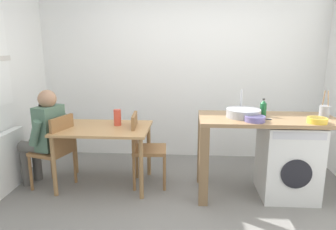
{
  "coord_description": "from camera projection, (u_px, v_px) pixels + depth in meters",
  "views": [
    {
      "loc": [
        0.12,
        -2.89,
        1.69
      ],
      "look_at": [
        -0.11,
        0.45,
        0.93
      ],
      "focal_mm": 32.58,
      "sensor_mm": 36.0,
      "label": 1
    }
  ],
  "objects": [
    {
      "name": "washing_machine",
      "position": [
        288.0,
        160.0,
        3.46
      ],
      "size": [
        0.6,
        0.61,
        0.86
      ],
      "color": "silver",
      "rests_on": "ground_plane"
    },
    {
      "name": "kitchen_counter",
      "position": [
        247.0,
        131.0,
        3.43
      ],
      "size": [
        1.5,
        0.68,
        0.92
      ],
      "color": "olive",
      "rests_on": "ground_plane"
    },
    {
      "name": "scissors",
      "position": [
        265.0,
        119.0,
        3.28
      ],
      "size": [
        0.15,
        0.06,
        0.01
      ],
      "color": "#B2B2B7",
      "rests_on": "kitchen_counter"
    },
    {
      "name": "seated_person",
      "position": [
        44.0,
        133.0,
        3.65
      ],
      "size": [
        0.55,
        0.54,
        1.2
      ],
      "rotation": [
        0.0,
        0.0,
        1.28
      ],
      "color": "#595651",
      "rests_on": "ground_plane"
    },
    {
      "name": "colander",
      "position": [
        317.0,
        120.0,
        3.13
      ],
      "size": [
        0.2,
        0.2,
        0.06
      ],
      "color": "gold",
      "rests_on": "kitchen_counter"
    },
    {
      "name": "dining_table",
      "position": [
        104.0,
        135.0,
        3.68
      ],
      "size": [
        1.1,
        0.76,
        0.74
      ],
      "color": "tan",
      "rests_on": "ground_plane"
    },
    {
      "name": "tap",
      "position": [
        241.0,
        102.0,
        3.54
      ],
      "size": [
        0.02,
        0.02,
        0.28
      ],
      "primitive_type": "cylinder",
      "color": "#B2B2B7",
      "rests_on": "kitchen_counter"
    },
    {
      "name": "ground_plane",
      "position": [
        175.0,
        211.0,
        3.2
      ],
      "size": [
        5.46,
        5.46,
        0.0
      ],
      "primitive_type": "plane",
      "color": "slate"
    },
    {
      "name": "wall_back",
      "position": [
        181.0,
        69.0,
        4.6
      ],
      "size": [
        4.6,
        0.1,
        2.7
      ],
      "primitive_type": "cube",
      "color": "white",
      "rests_on": "ground_plane"
    },
    {
      "name": "chair_person_seat",
      "position": [
        56.0,
        148.0,
        3.63
      ],
      "size": [
        0.5,
        0.5,
        0.9
      ],
      "rotation": [
        0.0,
        0.0,
        1.28
      ],
      "color": "olive",
      "rests_on": "ground_plane"
    },
    {
      "name": "radiator",
      "position": [
        4.0,
        164.0,
        3.54
      ],
      "size": [
        0.1,
        0.8,
        0.7
      ],
      "primitive_type": "cube",
      "color": "white",
      "rests_on": "ground_plane"
    },
    {
      "name": "vase",
      "position": [
        117.0,
        117.0,
        3.73
      ],
      "size": [
        0.09,
        0.09,
        0.2
      ],
      "primitive_type": "cylinder",
      "color": "#D84C38",
      "rests_on": "dining_table"
    },
    {
      "name": "chair_opposite",
      "position": [
        144.0,
        145.0,
        3.72
      ],
      "size": [
        0.43,
        0.43,
        0.9
      ],
      "rotation": [
        0.0,
        0.0,
        -1.5
      ],
      "color": "olive",
      "rests_on": "ground_plane"
    },
    {
      "name": "mixing_bowl",
      "position": [
        255.0,
        118.0,
        3.19
      ],
      "size": [
        0.22,
        0.22,
        0.06
      ],
      "color": "slate",
      "rests_on": "kitchen_counter"
    },
    {
      "name": "sink_basin",
      "position": [
        243.0,
        113.0,
        3.38
      ],
      "size": [
        0.38,
        0.38,
        0.09
      ],
      "primitive_type": "cylinder",
      "color": "#9EA0A5",
      "rests_on": "kitchen_counter"
    },
    {
      "name": "bottle_tall_green",
      "position": [
        263.0,
        108.0,
        3.42
      ],
      "size": [
        0.07,
        0.07,
        0.2
      ],
      "color": "#19592D",
      "rests_on": "kitchen_counter"
    },
    {
      "name": "utensil_crock",
      "position": [
        324.0,
        111.0,
        3.37
      ],
      "size": [
        0.11,
        0.11,
        0.3
      ],
      "color": "gray",
      "rests_on": "kitchen_counter"
    }
  ]
}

